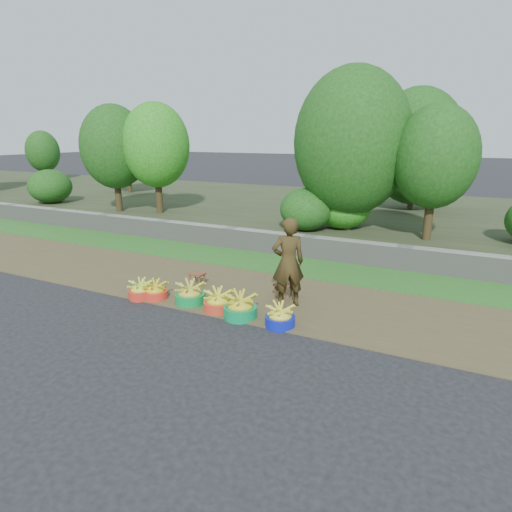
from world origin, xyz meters
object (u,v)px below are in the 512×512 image
at_px(basin_d, 218,302).
at_px(basin_f, 280,317).
at_px(stool_left, 197,275).
at_px(vendor_woman, 288,262).
at_px(basin_c, 190,294).
at_px(basin_b, 155,291).
at_px(stool_right, 283,287).
at_px(basin_e, 240,307).
at_px(basin_a, 141,290).

distance_m(basin_d, basin_f, 1.20).
relative_size(stool_left, vendor_woman, 0.20).
height_order(basin_c, stool_left, basin_c).
bearing_deg(vendor_woman, basin_b, -17.30).
distance_m(basin_d, stool_right, 1.27).
relative_size(basin_d, basin_e, 0.91).
relative_size(stool_left, stool_right, 0.83).
distance_m(basin_f, stool_right, 1.14).
bearing_deg(stool_left, basin_c, -64.22).
height_order(basin_f, vendor_woman, vendor_woman).
xyz_separation_m(basin_f, stool_right, (-0.39, 1.07, 0.09)).
bearing_deg(stool_left, basin_a, -120.45).
bearing_deg(basin_c, stool_right, 32.75).
distance_m(basin_b, basin_e, 1.81).
relative_size(basin_a, basin_d, 0.90).
xyz_separation_m(basin_e, basin_f, (0.72, -0.02, -0.03)).
distance_m(basin_f, stool_left, 2.42).
bearing_deg(basin_d, basin_b, -178.89).
distance_m(basin_c, basin_e, 1.10).
xyz_separation_m(basin_a, basin_b, (0.27, 0.09, -0.00)).
distance_m(stool_left, vendor_woman, 2.09).
bearing_deg(vendor_woman, basin_e, 22.32).
height_order(basin_d, stool_right, basin_d).
height_order(basin_a, stool_right, basin_a).
bearing_deg(basin_d, basin_c, 174.45).
xyz_separation_m(basin_a, basin_e, (2.07, 0.04, 0.03)).
bearing_deg(basin_e, basin_b, 178.42).
bearing_deg(basin_b, basin_f, -1.53).
relative_size(basin_d, vendor_woman, 0.32).
distance_m(basin_c, basin_f, 1.82).
distance_m(basin_d, stool_left, 1.35).
xyz_separation_m(basin_a, basin_c, (0.98, 0.17, 0.03)).
bearing_deg(basin_e, stool_right, 72.62).
bearing_deg(basin_c, basin_d, -5.55).
bearing_deg(basin_c, vendor_woman, 22.77).
xyz_separation_m(basin_c, basin_f, (1.82, -0.15, -0.02)).
bearing_deg(basin_f, basin_b, 178.47).
distance_m(basin_b, basin_d, 1.33).
height_order(basin_a, basin_e, basin_e).
bearing_deg(basin_f, basin_d, 175.55).
bearing_deg(basin_d, basin_e, -9.05).
bearing_deg(basin_a, stool_right, 24.38).
height_order(basin_d, vendor_woman, vendor_woman).
xyz_separation_m(basin_b, basin_e, (1.81, -0.05, 0.04)).
xyz_separation_m(basin_b, stool_right, (2.13, 1.00, 0.09)).
relative_size(basin_d, stool_left, 1.57).
height_order(basin_c, vendor_woman, vendor_woman).
distance_m(basin_b, stool_right, 2.36).
xyz_separation_m(basin_e, stool_left, (-1.49, 0.96, 0.05)).
height_order(basin_b, stool_right, basin_b).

